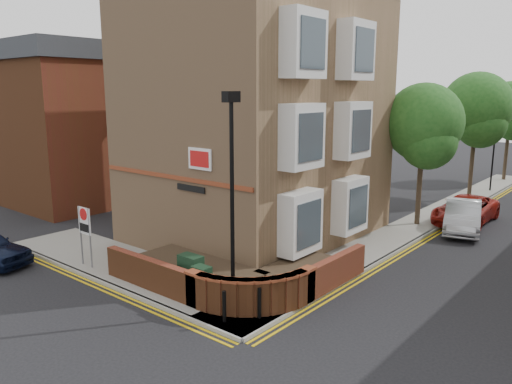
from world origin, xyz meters
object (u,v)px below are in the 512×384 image
object	(u,v)px
lamppost	(232,202)
zone_sign	(85,226)
utility_cabinet_large	(191,273)
silver_car_near	(463,216)

from	to	relation	value
lamppost	zone_sign	size ratio (longest dim) A/B	2.86
utility_cabinet_large	zone_sign	bearing A→B (deg)	-170.31
zone_sign	utility_cabinet_large	bearing A→B (deg)	9.69
lamppost	zone_sign	distance (m)	6.85
utility_cabinet_large	lamppost	bearing A→B (deg)	-3.01
utility_cabinet_large	zone_sign	distance (m)	4.86
lamppost	silver_car_near	world-z (taller)	lamppost
lamppost	zone_sign	xyz separation A→B (m)	(-6.60, -0.70, -1.70)
utility_cabinet_large	zone_sign	xyz separation A→B (m)	(-4.70, -0.80, 0.92)
utility_cabinet_large	silver_car_near	size ratio (longest dim) A/B	0.28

